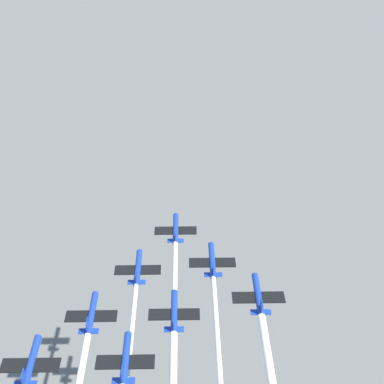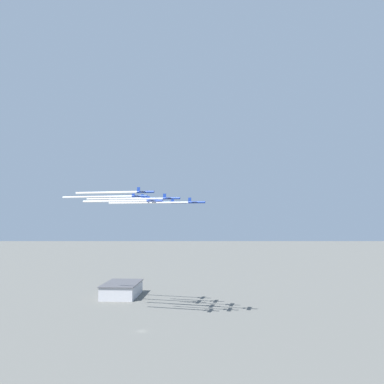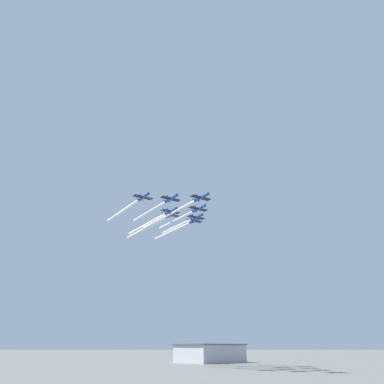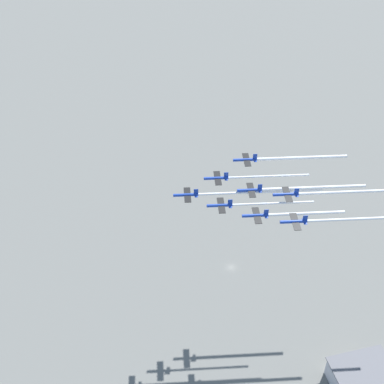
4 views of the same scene
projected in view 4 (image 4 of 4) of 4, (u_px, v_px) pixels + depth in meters
ground_plane at (231, 267)px, 277.44m from camera, size 3000.00×3000.00×0.00m
jet_0 at (187, 195)px, 215.42m from camera, size 9.80×10.19×3.41m
jet_1 at (220, 205)px, 209.97m from camera, size 9.80×10.19×3.41m
jet_2 at (217, 178)px, 220.57m from camera, size 9.80×10.19×3.41m
jet_3 at (256, 215)px, 204.21m from camera, size 9.80×10.19×3.41m
jet_4 at (250, 190)px, 215.81m from camera, size 9.80×10.19×3.41m
jet_5 at (246, 160)px, 224.92m from camera, size 9.80×10.19×3.41m
jet_6 at (295, 222)px, 196.99m from camera, size 9.80×10.19×3.41m
jet_7 at (287, 194)px, 208.41m from camera, size 9.80×10.19×3.41m
smoke_trail_0 at (261, 192)px, 216.83m from camera, size 10.46×50.04×1.02m
smoke_trail_1 at (273, 203)px, 210.97m from camera, size 6.91×32.06×0.87m
smoke_trail_2 at (269, 176)px, 221.59m from camera, size 7.18×33.40×0.89m
smoke_trail_3 at (306, 213)px, 205.14m from camera, size 6.71×29.40×1.20m
smoke_trail_4 at (314, 188)px, 217.04m from camera, size 9.22×42.10×1.30m
smoke_trail_5 at (302, 158)px, 226.05m from camera, size 8.51×38.08×1.35m
smoke_trail_6 at (361, 219)px, 198.17m from camera, size 8.58×39.97×1.05m
smoke_trail_7 at (361, 192)px, 209.79m from camera, size 10.37×48.76×1.18m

